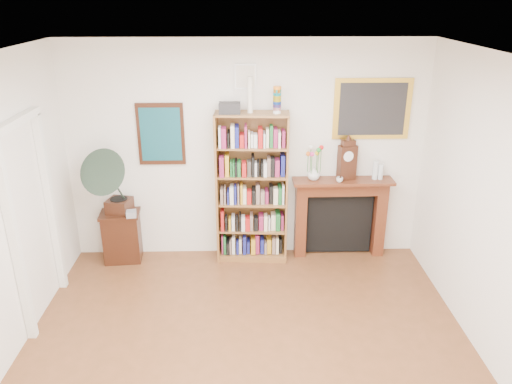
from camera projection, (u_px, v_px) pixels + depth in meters
room at (248, 247)px, 3.97m from camera, size 4.51×5.01×2.81m
door_casing at (31, 205)px, 5.09m from camera, size 0.08×1.02×2.17m
teal_poster at (161, 134)px, 6.15m from camera, size 0.58×0.04×0.78m
small_picture at (245, 76)px, 5.92m from camera, size 0.26×0.04×0.30m
gilt_painting at (372, 109)px, 6.10m from camera, size 0.95×0.04×0.75m
bookshelf at (252, 180)px, 6.24m from camera, size 0.91×0.37×2.24m
side_cabinet at (122, 236)px, 6.47m from camera, size 0.52×0.40×0.67m
fireplace at (340, 210)px, 6.52m from camera, size 1.28×0.32×1.08m
gramophone at (113, 178)px, 6.03m from camera, size 0.70×0.81×0.92m
cd_stack at (131, 214)px, 6.21m from camera, size 0.14×0.14×0.08m
mantel_clock at (347, 161)px, 6.23m from camera, size 0.25×0.17×0.51m
flower_vase at (314, 173)px, 6.27m from camera, size 0.19×0.19×0.17m
teacup at (340, 180)px, 6.21m from camera, size 0.09×0.09×0.07m
bottle_left at (375, 170)px, 6.28m from camera, size 0.07×0.07×0.24m
bottle_right at (381, 172)px, 6.28m from camera, size 0.06×0.06×0.20m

